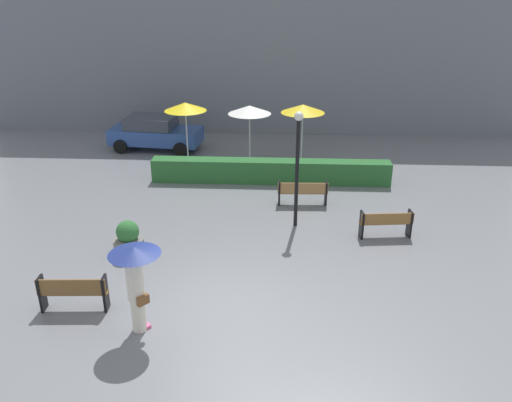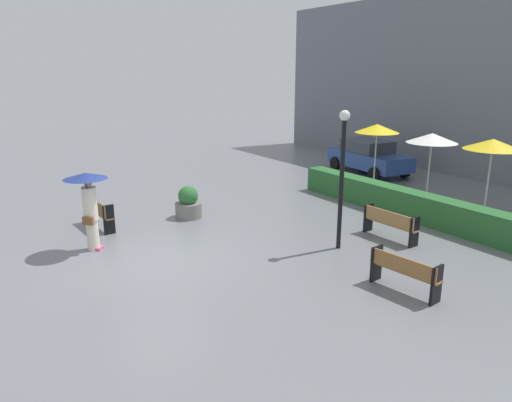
% 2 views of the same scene
% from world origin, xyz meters
% --- Properties ---
extents(ground_plane, '(60.00, 60.00, 0.00)m').
position_xyz_m(ground_plane, '(0.00, 0.00, 0.00)').
color(ground_plane, slate).
extents(bench_near_left, '(1.65, 0.43, 0.91)m').
position_xyz_m(bench_near_left, '(-3.49, -0.48, 0.54)').
color(bench_near_left, brown).
rests_on(bench_near_left, ground).
extents(bench_back_row, '(1.78, 0.42, 0.86)m').
position_xyz_m(bench_back_row, '(2.17, 6.23, 0.51)').
color(bench_back_row, '#9E7242').
rests_on(bench_back_row, ground).
extents(bench_far_right, '(1.65, 0.55, 0.85)m').
position_xyz_m(bench_far_right, '(4.67, 3.84, 0.51)').
color(bench_far_right, olive).
rests_on(bench_far_right, ground).
extents(pedestrian_with_umbrella, '(1.13, 1.13, 2.16)m').
position_xyz_m(pedestrian_with_umbrella, '(-1.69, -1.17, 1.48)').
color(pedestrian_with_umbrella, silver).
rests_on(pedestrian_with_umbrella, ground).
extents(planter_pot, '(0.88, 0.88, 1.07)m').
position_xyz_m(planter_pot, '(-2.95, 2.31, 0.46)').
color(planter_pot, slate).
rests_on(planter_pot, ground).
extents(lamp_post, '(0.28, 0.28, 3.76)m').
position_xyz_m(lamp_post, '(1.90, 4.51, 2.32)').
color(lamp_post, black).
rests_on(lamp_post, ground).
extents(patio_umbrella_yellow, '(1.81, 1.81, 2.58)m').
position_xyz_m(patio_umbrella_yellow, '(-2.76, 10.92, 2.40)').
color(patio_umbrella_yellow, silver).
rests_on(patio_umbrella_yellow, ground).
extents(patio_umbrella_white, '(1.84, 1.84, 2.51)m').
position_xyz_m(patio_umbrella_white, '(-0.00, 10.81, 2.33)').
color(patio_umbrella_white, silver).
rests_on(patio_umbrella_white, ground).
extents(patio_umbrella_yellow_far, '(1.86, 1.86, 2.56)m').
position_xyz_m(patio_umbrella_yellow_far, '(2.25, 10.94, 2.38)').
color(patio_umbrella_yellow_far, silver).
rests_on(patio_umbrella_yellow_far, ground).
extents(hedge_strip, '(9.34, 0.70, 0.91)m').
position_xyz_m(hedge_strip, '(0.97, 8.40, 0.45)').
color(hedge_strip, '#28602D').
rests_on(hedge_strip, ground).
extents(parked_car, '(4.36, 2.33, 1.57)m').
position_xyz_m(parked_car, '(-4.58, 12.48, 0.82)').
color(parked_car, '#28478C').
rests_on(parked_car, ground).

